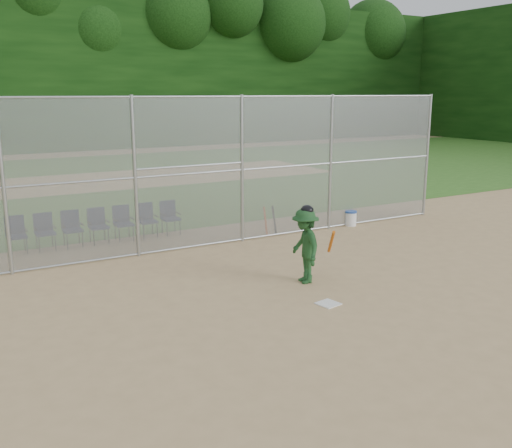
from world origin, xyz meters
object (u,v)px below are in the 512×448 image
home_plate (328,304)px  water_cooler (351,218)px  batter_at_plate (305,245)px  chair_0 (17,236)px

home_plate → water_cooler: size_ratio=0.85×
batter_at_plate → chair_0: 7.55m
batter_at_plate → chair_0: size_ratio=1.79×
home_plate → chair_0: (-4.75, 6.88, 0.47)m
home_plate → chair_0: bearing=124.6°
water_cooler → chair_0: chair_0 is taller
batter_at_plate → chair_0: bearing=132.6°
water_cooler → chair_0: 9.62m
batter_at_plate → water_cooler: size_ratio=3.68×
home_plate → water_cooler: water_cooler is taller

